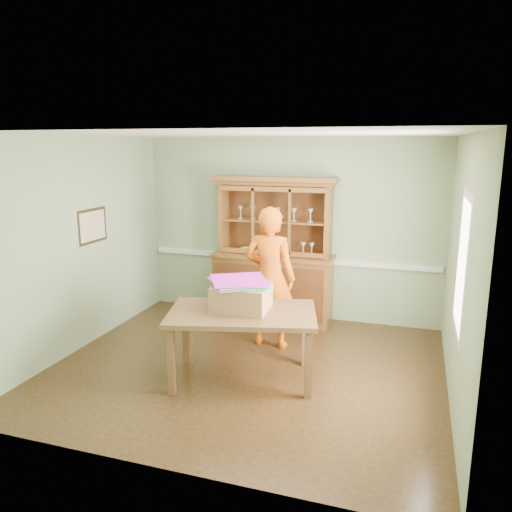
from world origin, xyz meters
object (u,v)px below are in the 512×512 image
(china_hutch, at_px, (273,271))
(cardboard_box, at_px, (241,298))
(dining_table, at_px, (242,320))
(person, at_px, (270,278))

(china_hutch, relative_size, cardboard_box, 3.57)
(dining_table, distance_m, cardboard_box, 0.24)
(china_hutch, relative_size, person, 1.16)
(china_hutch, distance_m, dining_table, 2.05)
(china_hutch, xyz_separation_m, dining_table, (0.23, -2.04, -0.04))
(china_hutch, bearing_deg, person, -76.34)
(china_hutch, height_order, dining_table, china_hutch)
(china_hutch, relative_size, dining_table, 1.19)
(dining_table, relative_size, cardboard_box, 2.99)
(person, bearing_deg, cardboard_box, 90.60)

